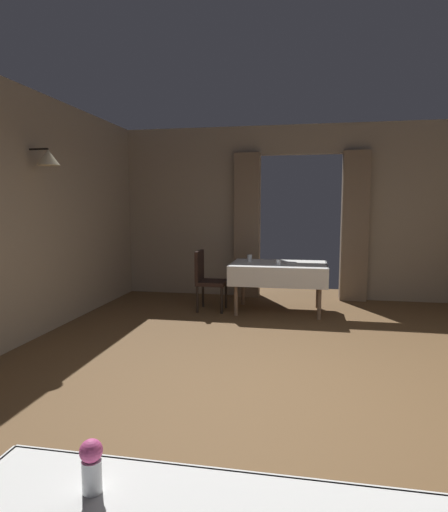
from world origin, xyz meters
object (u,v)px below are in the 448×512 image
Objects in this scene: chair_mid_left at (207,277)px; plate_mid_b at (291,263)px; glass_mid_c at (250,258)px; glass_mid_a at (278,262)px; dining_table_mid at (279,269)px; flower_vase_near at (92,464)px.

chair_mid_left is 1.31m from plate_mid_b.
chair_mid_left reaches higher than glass_mid_c.
plate_mid_b is at bearing 55.25° from glass_mid_a.
glass_mid_a is at bearing -31.01° from glass_mid_c.
flower_vase_near reaches higher than dining_table_mid.
dining_table_mid is 5.41m from flower_vase_near.
flower_vase_near is 5.47m from plate_mid_b.
plate_mid_b is (1.28, 0.15, 0.24)m from chair_mid_left.
glass_mid_c is at bearing 148.99° from glass_mid_a.
chair_mid_left is 0.73m from glass_mid_c.
dining_table_mid is 0.24m from glass_mid_a.
glass_mid_a reaches higher than plate_mid_b.
flower_vase_near is at bearing -87.81° from glass_mid_c.
glass_mid_a is at bearing -124.75° from plate_mid_b.
glass_mid_c reaches higher than plate_mid_b.
chair_mid_left reaches higher than plate_mid_b.
flower_vase_near is at bearing -92.64° from dining_table_mid.
chair_mid_left reaches higher than flower_vase_near.
glass_mid_c is (0.65, 0.17, 0.29)m from chair_mid_left.
flower_vase_near is 1.45× the size of glass_mid_c.
plate_mid_b is (0.43, 5.45, -0.08)m from flower_vase_near.
dining_table_mid is at bearing -9.61° from glass_mid_c.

